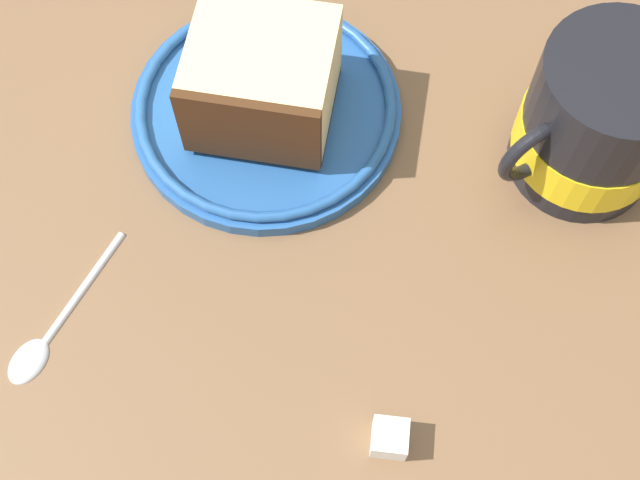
% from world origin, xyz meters
% --- Properties ---
extents(ground_plane, '(1.41, 1.41, 0.04)m').
position_xyz_m(ground_plane, '(0.00, 0.00, -0.02)').
color(ground_plane, brown).
extents(small_plate, '(0.18, 0.18, 0.02)m').
position_xyz_m(small_plate, '(-0.08, -0.02, 0.01)').
color(small_plate, '#26599E').
rests_on(small_plate, ground_plane).
extents(cake_slice, '(0.11, 0.12, 0.07)m').
position_xyz_m(cake_slice, '(-0.07, -0.02, 0.04)').
color(cake_slice, '#472814').
rests_on(cake_slice, small_plate).
extents(tea_mug, '(0.09, 0.12, 0.10)m').
position_xyz_m(tea_mug, '(0.03, 0.16, 0.05)').
color(tea_mug, black).
rests_on(tea_mug, ground_plane).
extents(teaspoon, '(0.08, 0.09, 0.01)m').
position_xyz_m(teaspoon, '(0.02, -0.19, 0.00)').
color(teaspoon, silver).
rests_on(teaspoon, ground_plane).
extents(sugar_cube, '(0.03, 0.03, 0.02)m').
position_xyz_m(sugar_cube, '(0.15, -0.02, 0.01)').
color(sugar_cube, white).
rests_on(sugar_cube, ground_plane).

